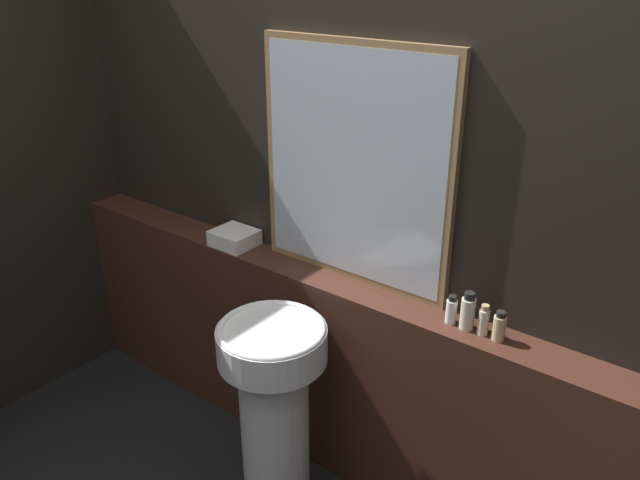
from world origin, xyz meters
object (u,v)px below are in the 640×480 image
(mirror, at_px, (354,167))
(body_wash_bottle, at_px, (499,327))
(towel_stack, at_px, (235,238))
(conditioner_bottle, at_px, (468,312))
(pedestal_sink, at_px, (275,408))
(lotion_bottle, at_px, (484,321))
(shampoo_bottle, at_px, (451,310))

(mirror, xyz_separation_m, body_wash_bottle, (0.64, -0.07, -0.40))
(towel_stack, height_order, conditioner_bottle, conditioner_bottle)
(mirror, bearing_deg, body_wash_bottle, -6.16)
(towel_stack, bearing_deg, mirror, 6.86)
(conditioner_bottle, bearing_deg, pedestal_sink, -146.93)
(pedestal_sink, xyz_separation_m, lotion_bottle, (0.62, 0.36, 0.44))
(shampoo_bottle, height_order, body_wash_bottle, body_wash_bottle)
(mirror, distance_m, lotion_bottle, 0.71)
(shampoo_bottle, relative_size, lotion_bottle, 0.94)
(towel_stack, distance_m, shampoo_bottle, 1.04)
(pedestal_sink, height_order, mirror, mirror)
(shampoo_bottle, distance_m, body_wash_bottle, 0.17)
(pedestal_sink, relative_size, body_wash_bottle, 8.10)
(lotion_bottle, bearing_deg, towel_stack, 180.00)
(pedestal_sink, distance_m, shampoo_bottle, 0.76)
(mirror, relative_size, towel_stack, 4.98)
(mirror, height_order, lotion_bottle, mirror)
(shampoo_bottle, bearing_deg, mirror, 171.59)
(towel_stack, xyz_separation_m, lotion_bottle, (1.16, -0.00, 0.02))
(pedestal_sink, height_order, lotion_bottle, lotion_bottle)
(shampoo_bottle, relative_size, body_wash_bottle, 0.99)
(mirror, relative_size, body_wash_bottle, 8.53)
(towel_stack, relative_size, body_wash_bottle, 1.71)
(pedestal_sink, relative_size, towel_stack, 4.73)
(pedestal_sink, height_order, body_wash_bottle, body_wash_bottle)
(mirror, bearing_deg, pedestal_sink, -94.39)
(shampoo_bottle, height_order, lotion_bottle, lotion_bottle)
(towel_stack, relative_size, conditioner_bottle, 1.32)
(shampoo_bottle, height_order, conditioner_bottle, conditioner_bottle)
(conditioner_bottle, xyz_separation_m, body_wash_bottle, (0.11, 0.00, -0.01))
(towel_stack, bearing_deg, conditioner_bottle, 0.00)
(pedestal_sink, height_order, towel_stack, towel_stack)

